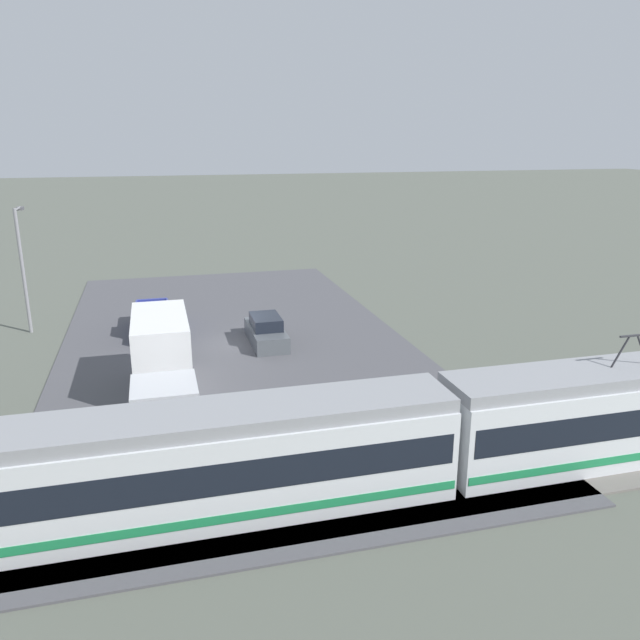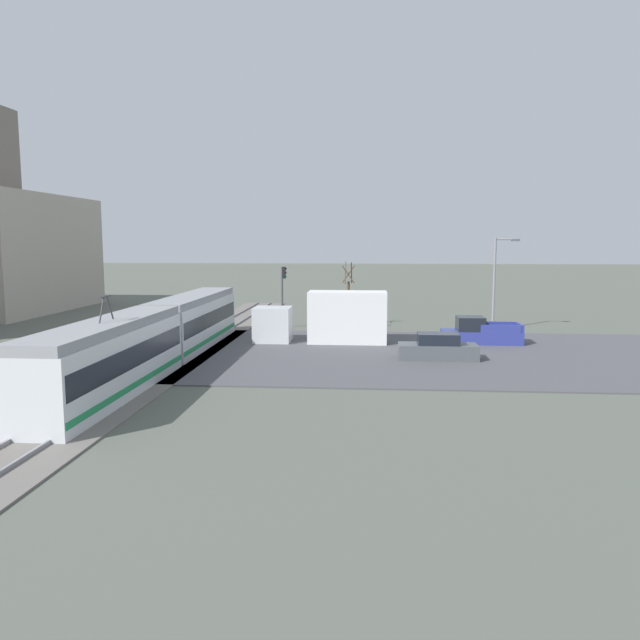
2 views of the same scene
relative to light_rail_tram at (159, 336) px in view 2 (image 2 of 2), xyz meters
The scene contains 11 objects.
ground_plane 16.83m from the light_rail_tram, 73.11° to the right, with size 320.00×320.00×0.00m, color #565B51.
road_surface 16.83m from the light_rail_tram, 73.11° to the right, with size 18.91×37.75×0.08m.
rail_bed 5.15m from the light_rail_tram, ahead, with size 62.51×4.40×0.22m.
light_rail_tram is the anchor object (origin of this frame).
box_truck 12.69m from the light_rail_tram, 45.20° to the right, with size 2.42×9.18×3.54m.
pickup_truck 21.50m from the light_rail_tram, 64.27° to the right, with size 2.00×5.36×1.84m.
sedan_car_0 16.22m from the light_rail_tram, 78.52° to the right, with size 1.80×4.66×1.55m.
traffic_light_pole 17.04m from the light_rail_tram, 16.33° to the right, with size 0.28×0.47×5.01m.
street_tree 20.02m from the light_rail_tram, 30.12° to the right, with size 1.27×1.05×5.38m.
street_lamp_near_crossing 27.42m from the light_rail_tram, 53.09° to the right, with size 0.36×1.95×7.33m.
no_parking_sign 20.84m from the light_rail_tram, 34.78° to the right, with size 0.32×0.08×2.06m.
Camera 2 is at (-38.67, 4.28, 7.06)m, focal length 35.00 mm.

